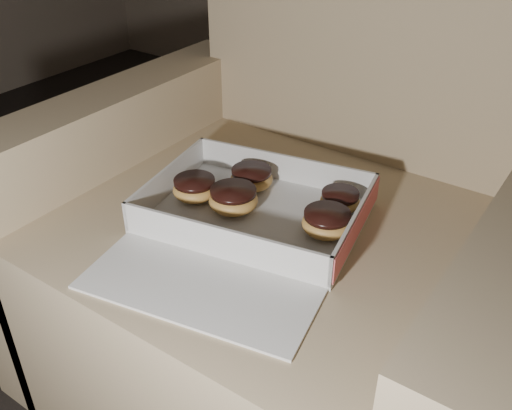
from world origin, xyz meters
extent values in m
cube|color=#967E60|center=(0.08, 0.66, 0.23)|extent=(0.78, 0.78, 0.45)
cube|color=#967E60|center=(0.08, 1.02, 0.74)|extent=(0.78, 0.15, 0.56)
cube|color=#967E60|center=(-0.34, 0.66, 0.30)|extent=(0.13, 0.78, 0.61)
cube|color=#967E60|center=(0.50, 0.66, 0.30)|extent=(0.13, 0.78, 0.61)
cube|color=silver|center=(0.06, 0.62, 0.46)|extent=(0.43, 0.35, 0.01)
cube|color=silver|center=(0.03, 0.76, 0.49)|extent=(0.37, 0.08, 0.06)
cube|color=silver|center=(0.08, 0.48, 0.49)|extent=(0.37, 0.08, 0.06)
cube|color=silver|center=(-0.13, 0.58, 0.49)|extent=(0.06, 0.28, 0.06)
cube|color=silver|center=(0.24, 0.65, 0.49)|extent=(0.06, 0.28, 0.06)
cube|color=#CF5355|center=(0.24, 0.65, 0.49)|extent=(0.05, 0.27, 0.05)
cube|color=silver|center=(0.10, 0.40, 0.46)|extent=(0.39, 0.23, 0.01)
ellipsoid|color=#BC8D41|center=(0.01, 0.61, 0.48)|extent=(0.09, 0.09, 0.04)
cylinder|color=black|center=(0.01, 0.61, 0.50)|extent=(0.08, 0.08, 0.01)
ellipsoid|color=#BC8D41|center=(0.17, 0.72, 0.48)|extent=(0.07, 0.07, 0.04)
cylinder|color=black|center=(0.17, 0.72, 0.50)|extent=(0.07, 0.07, 0.01)
ellipsoid|color=#BC8D41|center=(0.19, 0.64, 0.48)|extent=(0.09, 0.09, 0.04)
cylinder|color=black|center=(0.19, 0.64, 0.50)|extent=(0.08, 0.08, 0.01)
ellipsoid|color=#BC8D41|center=(-0.01, 0.69, 0.48)|extent=(0.08, 0.08, 0.04)
cylinder|color=black|center=(-0.01, 0.69, 0.50)|extent=(0.08, 0.08, 0.01)
ellipsoid|color=#BC8D41|center=(-0.07, 0.60, 0.48)|extent=(0.08, 0.08, 0.04)
cylinder|color=black|center=(-0.07, 0.60, 0.50)|extent=(0.08, 0.08, 0.01)
ellipsoid|color=black|center=(0.02, 0.49, 0.46)|extent=(0.01, 0.01, 0.00)
ellipsoid|color=black|center=(0.15, 0.51, 0.46)|extent=(0.01, 0.01, 0.00)
ellipsoid|color=black|center=(0.03, 0.53, 0.46)|extent=(0.01, 0.01, 0.00)
camera|label=1|loc=(0.56, -0.10, 1.04)|focal=40.00mm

